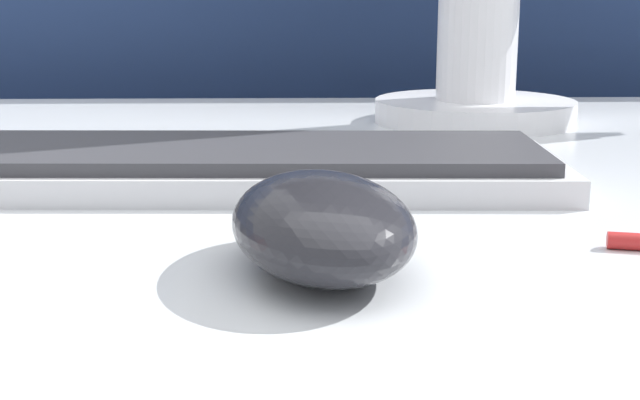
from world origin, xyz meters
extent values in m
cube|color=navy|center=(0.00, 0.54, 0.53)|extent=(5.00, 0.03, 1.06)
ellipsoid|color=#232328|center=(-0.02, -0.20, 0.76)|extent=(0.09, 0.13, 0.04)
cube|color=silver|center=(-0.07, -0.03, 0.75)|extent=(0.41, 0.14, 0.02)
cube|color=#38383D|center=(-0.07, -0.03, 0.76)|extent=(0.38, 0.13, 0.01)
cylinder|color=white|center=(0.13, 0.22, 0.75)|extent=(0.18, 0.18, 0.02)
cylinder|color=white|center=(0.13, 0.22, 0.83)|extent=(0.07, 0.07, 0.13)
camera|label=1|loc=(-0.03, -0.56, 0.86)|focal=50.00mm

